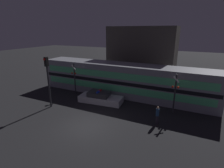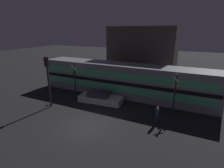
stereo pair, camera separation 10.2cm
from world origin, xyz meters
The scene contains 8 objects.
ground_plane centered at (0.00, 0.00, 0.00)m, with size 120.00×120.00×0.00m, color black.
train centered at (-0.35, 8.22, 1.88)m, with size 20.89×3.07×3.76m.
police_car centered at (-1.57, 5.00, 0.48)m, with size 4.86×2.29×1.28m.
pedestrian centered at (4.99, 3.00, 0.81)m, with size 0.26×0.26×1.57m.
crossing_signal_near centered at (5.95, 5.47, 2.10)m, with size 0.66×0.31×3.83m.
crossing_signal_far centered at (-5.52, 5.79, 2.09)m, with size 0.66×0.31×3.81m.
traffic_light_corner centered at (-5.54, 1.71, 3.24)m, with size 0.30×0.46×5.12m.
building_left centered at (0.10, 14.52, 4.02)m, with size 9.37×4.69×8.05m.
Camera 2 is at (7.38, -10.36, 7.56)m, focal length 28.00 mm.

